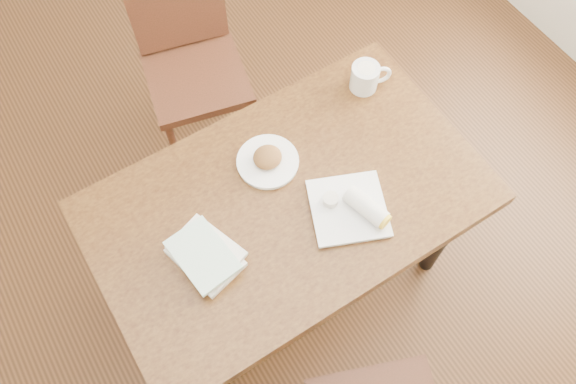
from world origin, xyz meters
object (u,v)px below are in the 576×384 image
chair_far (189,52)px  plate_burrito (354,208)px  table (288,209)px  plate_scone (268,160)px  coffee_mug (366,77)px  book_stack (205,255)px

chair_far → plate_burrito: chair_far is taller
table → plate_scone: (0.01, 0.15, 0.10)m
table → plate_burrito: size_ratio=4.10×
table → coffee_mug: bearing=26.7°
chair_far → plate_scone: size_ratio=4.45×
chair_far → plate_scone: bearing=-94.2°
chair_far → book_stack: (-0.40, -0.95, 0.23)m
plate_scone → table: bearing=-95.4°
plate_burrito → book_stack: (-0.49, 0.11, 0.00)m
book_stack → coffee_mug: bearing=19.2°
chair_far → table: bearing=-94.4°
chair_far → plate_burrito: (0.09, -1.07, 0.23)m
plate_scone → plate_burrito: (0.14, -0.31, 0.00)m
plate_scone → plate_burrito: size_ratio=0.67×
coffee_mug → chair_far: bearing=122.1°
table → book_stack: (-0.33, -0.04, 0.11)m
book_stack → plate_burrito: bearing=-13.1°
table → chair_far: bearing=85.6°
book_stack → plate_scone: bearing=29.2°
table → plate_scone: size_ratio=6.11×
plate_scone → book_stack: (-0.35, -0.19, 0.01)m
chair_far → plate_burrito: 1.09m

